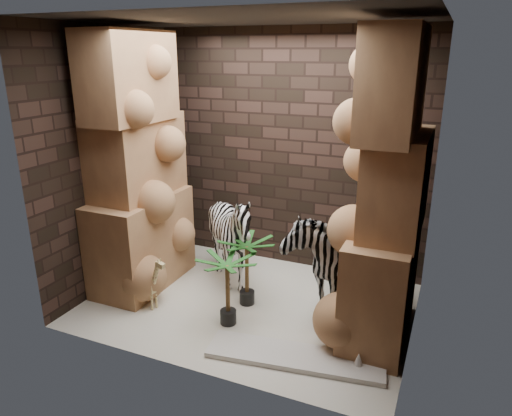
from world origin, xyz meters
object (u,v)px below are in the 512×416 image
at_px(giraffe_toy, 147,280).
at_px(palm_back, 228,291).
at_px(zebra_right, 326,244).
at_px(zebra_left, 231,242).
at_px(surfboard, 295,357).
at_px(palm_front, 247,271).

bearing_deg(giraffe_toy, palm_back, 14.94).
xyz_separation_m(zebra_right, palm_back, (-0.81, -0.79, -0.34)).
relative_size(zebra_right, zebra_left, 1.18).
bearing_deg(giraffe_toy, zebra_right, 37.60).
bearing_deg(surfboard, zebra_left, 129.25).
relative_size(zebra_left, giraffe_toy, 1.88).
relative_size(palm_front, palm_back, 1.04).
xyz_separation_m(zebra_right, giraffe_toy, (-1.77, -0.84, -0.40)).
height_order(palm_back, surfboard, palm_back).
bearing_deg(palm_front, surfboard, -42.37).
bearing_deg(palm_front, palm_back, -91.53).
bearing_deg(palm_back, surfboard, -19.74).
bearing_deg(giraffe_toy, surfboard, 4.13).
bearing_deg(zebra_right, zebra_left, 177.54).
relative_size(zebra_left, surfboard, 0.75).
bearing_deg(palm_front, giraffe_toy, -152.85).
bearing_deg(zebra_left, palm_front, -42.28).
distance_m(giraffe_toy, palm_back, 0.96).
height_order(palm_front, palm_back, palm_front).
xyz_separation_m(zebra_right, surfboard, (0.03, -1.10, -0.70)).
relative_size(palm_front, surfboard, 0.48).
height_order(giraffe_toy, palm_back, palm_back).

